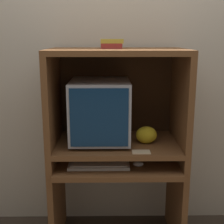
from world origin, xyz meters
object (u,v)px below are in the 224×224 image
crt_monitor (100,110)px  snack_bag (146,135)px  book_stack (112,44)px  keyboard (99,165)px  mouse (138,164)px

crt_monitor → snack_bag: size_ratio=3.09×
crt_monitor → snack_bag: 0.37m
book_stack → keyboard: bearing=-120.4°
snack_bag → book_stack: bearing=167.7°
mouse → snack_bag: 0.21m
crt_monitor → mouse: bearing=-30.1°
keyboard → snack_bag: snack_bag is taller
crt_monitor → mouse: crt_monitor is taller
mouse → snack_bag: size_ratio=0.49×
snack_bag → mouse: bearing=-122.4°
keyboard → mouse: bearing=-0.3°
crt_monitor → keyboard: size_ratio=1.09×
keyboard → book_stack: size_ratio=2.75×
mouse → book_stack: book_stack is taller
book_stack → snack_bag: bearing=-12.3°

